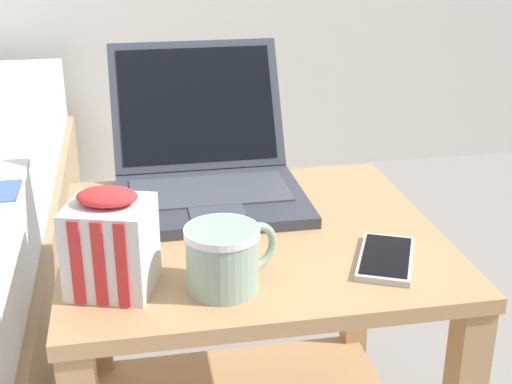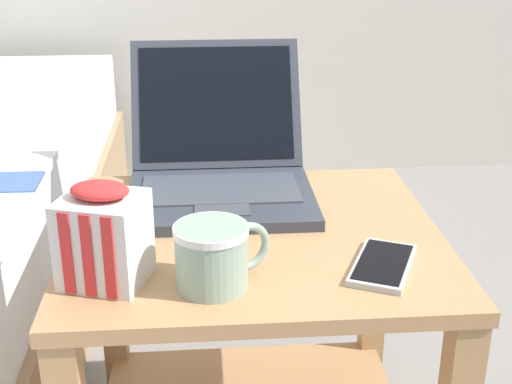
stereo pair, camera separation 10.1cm
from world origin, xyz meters
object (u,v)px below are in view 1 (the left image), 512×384
(laptop, at_px, (206,167))
(mug_front_left, at_px, (224,255))
(snack_bag, at_px, (111,244))
(cell_phone, at_px, (386,258))

(laptop, distance_m, mug_front_left, 0.33)
(laptop, distance_m, snack_bag, 0.34)
(mug_front_left, bearing_deg, snack_bag, 169.23)
(snack_bag, bearing_deg, mug_front_left, -10.77)
(cell_phone, bearing_deg, snack_bag, -179.39)
(laptop, relative_size, mug_front_left, 2.83)
(cell_phone, bearing_deg, mug_front_left, -172.42)
(mug_front_left, height_order, cell_phone, mug_front_left)
(snack_bag, height_order, cell_phone, snack_bag)
(laptop, height_order, cell_phone, laptop)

